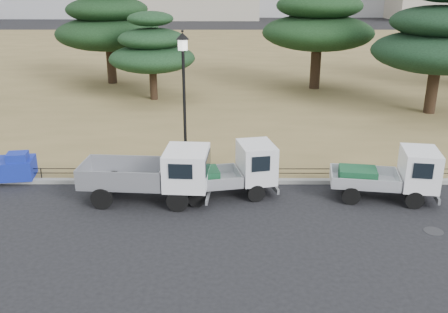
{
  "coord_description": "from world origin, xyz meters",
  "views": [
    {
      "loc": [
        0.04,
        -14.93,
        7.44
      ],
      "look_at": [
        0.0,
        2.0,
        1.3
      ],
      "focal_mm": 40.0,
      "sensor_mm": 36.0,
      "label": 1
    }
  ],
  "objects_px": {
    "truck_kei_front": "(232,171)",
    "tarp_pile": "(13,167)",
    "street_lamp": "(184,82)",
    "truck_large": "(153,172)",
    "truck_kei_rear": "(392,174)"
  },
  "relations": [
    {
      "from": "truck_large",
      "to": "street_lamp",
      "type": "bearing_deg",
      "value": 66.03
    },
    {
      "from": "truck_kei_rear",
      "to": "tarp_pile",
      "type": "distance_m",
      "value": 14.02
    },
    {
      "from": "tarp_pile",
      "to": "street_lamp",
      "type": "bearing_deg",
      "value": 0.85
    },
    {
      "from": "truck_kei_front",
      "to": "truck_kei_rear",
      "type": "relative_size",
      "value": 1.01
    },
    {
      "from": "truck_kei_front",
      "to": "street_lamp",
      "type": "bearing_deg",
      "value": 129.75
    },
    {
      "from": "truck_large",
      "to": "street_lamp",
      "type": "height_order",
      "value": "street_lamp"
    },
    {
      "from": "truck_kei_front",
      "to": "street_lamp",
      "type": "relative_size",
      "value": 0.7
    },
    {
      "from": "truck_large",
      "to": "truck_kei_rear",
      "type": "relative_size",
      "value": 1.2
    },
    {
      "from": "truck_kei_rear",
      "to": "tarp_pile",
      "type": "bearing_deg",
      "value": -177.57
    },
    {
      "from": "truck_kei_front",
      "to": "tarp_pile",
      "type": "relative_size",
      "value": 2.2
    },
    {
      "from": "truck_kei_front",
      "to": "tarp_pile",
      "type": "bearing_deg",
      "value": 159.29
    },
    {
      "from": "truck_large",
      "to": "truck_kei_rear",
      "type": "distance_m",
      "value": 8.31
    },
    {
      "from": "truck_large",
      "to": "truck_kei_rear",
      "type": "bearing_deg",
      "value": 5.23
    },
    {
      "from": "truck_kei_front",
      "to": "tarp_pile",
      "type": "distance_m",
      "value": 8.47
    },
    {
      "from": "tarp_pile",
      "to": "truck_kei_front",
      "type": "bearing_deg",
      "value": -8.76
    }
  ]
}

